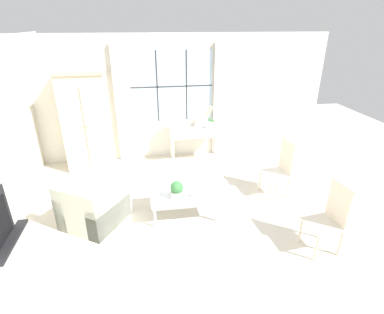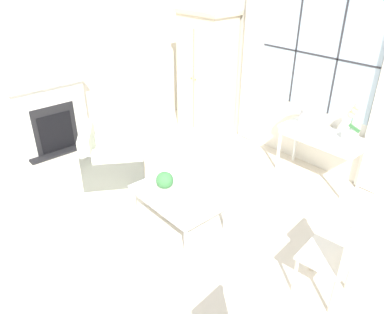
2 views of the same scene
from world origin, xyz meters
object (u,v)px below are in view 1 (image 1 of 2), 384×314
at_px(armoire, 87,121).
at_px(pillar_candle, 193,194).
at_px(potted_orchid, 209,120).
at_px(table_lamp, 179,116).
at_px(side_chair_wooden, 281,166).
at_px(coffee_table, 184,195).
at_px(potted_plant_small, 177,189).
at_px(console_table, 195,133).
at_px(armchair_upholstered, 93,209).
at_px(accent_chair_wooden, 331,215).

height_order(armoire, pillar_candle, armoire).
relative_size(potted_orchid, pillar_candle, 4.14).
height_order(table_lamp, side_chair_wooden, table_lamp).
height_order(potted_orchid, coffee_table, potted_orchid).
xyz_separation_m(side_chair_wooden, potted_plant_small, (-2.00, -0.46, -0.05)).
height_order(potted_plant_small, pillar_candle, potted_plant_small).
height_order(table_lamp, coffee_table, table_lamp).
xyz_separation_m(table_lamp, potted_orchid, (0.71, 0.06, -0.14)).
distance_m(console_table, side_chair_wooden, 2.23).
relative_size(armoire, side_chair_wooden, 1.98).
distance_m(armoire, pillar_candle, 3.05).
height_order(coffee_table, potted_plant_small, potted_plant_small).
relative_size(armoire, potted_plant_small, 7.50).
bearing_deg(table_lamp, armchair_upholstered, -127.05).
bearing_deg(pillar_candle, potted_plant_small, 172.71).
bearing_deg(side_chair_wooden, table_lamp, 133.24).
relative_size(armchair_upholstered, potted_plant_small, 4.06).
xyz_separation_m(console_table, pillar_candle, (-0.42, -2.29, -0.21)).
bearing_deg(table_lamp, potted_plant_small, -97.77).
xyz_separation_m(side_chair_wooden, coffee_table, (-1.88, -0.36, -0.23)).
bearing_deg(console_table, potted_orchid, 10.07).
bearing_deg(coffee_table, side_chair_wooden, 10.92).
height_order(potted_orchid, accent_chair_wooden, potted_orchid).
relative_size(armchair_upholstered, accent_chair_wooden, 1.11).
bearing_deg(potted_plant_small, accent_chair_wooden, -27.99).
distance_m(potted_orchid, coffee_table, 2.47).
relative_size(potted_orchid, accent_chair_wooden, 0.51).
bearing_deg(pillar_candle, coffee_table, 136.81).
bearing_deg(potted_orchid, accent_chair_wooden, -73.51).
xyz_separation_m(potted_orchid, accent_chair_wooden, (1.01, -3.40, -0.38)).
height_order(armchair_upholstered, coffee_table, armchair_upholstered).
bearing_deg(armchair_upholstered, pillar_candle, -3.02).
height_order(console_table, potted_plant_small, console_table).
xyz_separation_m(side_chair_wooden, pillar_candle, (-1.73, -0.49, -0.14)).
bearing_deg(potted_plant_small, potted_orchid, 66.21).
distance_m(accent_chair_wooden, potted_plant_small, 2.30).
bearing_deg(potted_orchid, side_chair_wooden, -62.38).
distance_m(potted_orchid, armchair_upholstered, 3.36).
xyz_separation_m(console_table, accent_chair_wooden, (1.34, -3.34, -0.09)).
height_order(console_table, coffee_table, console_table).
bearing_deg(potted_orchid, armoire, -178.19).
height_order(armoire, side_chair_wooden, armoire).
relative_size(coffee_table, pillar_candle, 8.71).
height_order(side_chair_wooden, pillar_candle, side_chair_wooden).
bearing_deg(console_table, potted_plant_small, -106.89).
bearing_deg(armchair_upholstered, armoire, 98.25).
bearing_deg(armchair_upholstered, side_chair_wooden, 6.97).
distance_m(side_chair_wooden, coffee_table, 1.92).
bearing_deg(armchair_upholstered, potted_orchid, 43.63).
height_order(potted_orchid, side_chair_wooden, potted_orchid).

